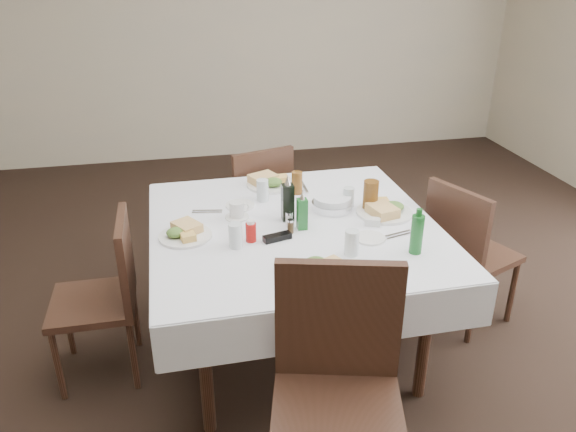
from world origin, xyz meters
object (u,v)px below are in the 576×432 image
Objects in this scene: oil_cruet_green at (302,213)px; water_s at (352,243)px; chair_west at (109,288)px; water_w at (236,235)px; dining_table at (294,237)px; water_n at (263,190)px; bread_basket at (332,203)px; ketchup_bottle at (251,231)px; chair_south at (337,379)px; coffee_mug at (237,211)px; oil_cruet_dark at (288,201)px; water_e at (349,197)px; chair_east at (464,247)px; chair_north at (257,200)px; green_bottle at (417,234)px.

water_s is at bearing -62.33° from oil_cruet_green.
chair_west is 0.73m from water_w.
water_n is at bearing 107.64° from dining_table.
water_s reaches higher than water_w.
water_w is 0.54× the size of bread_basket.
dining_table is at bearing 28.52° from ketchup_bottle.
chair_south is 8.41× the size of water_w.
bread_basket is at bearing 0.77° from coffee_mug.
oil_cruet_dark is 0.30m from ketchup_bottle.
chair_west is 7.89× the size of water_e.
oil_cruet_dark reaches higher than water_e.
water_e is at bearing 73.91° from water_s.
chair_east is at bearing 0.92° from dining_table.
coffee_mug is (-0.23, -0.78, 0.29)m from chair_north.
chair_west is at bearing 179.93° from dining_table.
coffee_mug is (-0.52, -0.01, 0.01)m from bread_basket.
water_s reaches higher than bread_basket.
water_w is (-0.28, 0.78, 0.24)m from chair_south.
bread_basket is at bearing -173.71° from water_e.
ketchup_bottle reaches higher than dining_table.
chair_west reaches higher than water_e.
coffee_mug is (-0.26, 0.07, -0.07)m from oil_cruet_dark.
oil_cruet_green is (0.99, -0.05, 0.35)m from chair_west.
ketchup_bottle is (-0.58, -0.29, -0.00)m from water_e.
dining_table is 1.45× the size of chair_south.
oil_cruet_dark is 0.69m from green_bottle.
green_bottle is (1.44, -0.41, 0.36)m from chair_west.
water_e is (0.39, -0.76, 0.31)m from chair_north.
chair_east is at bearing 39.38° from green_bottle.
dining_table is 0.33m from coffee_mug.
oil_cruet_dark reaches higher than water_w.
bread_basket is at bearing 29.66° from water_w.
dining_table is 1.65× the size of chair_east.
chair_east is 1.20m from water_n.
oil_cruet_green is 1.86× the size of ketchup_bottle.
chair_north reaches higher than water_n.
coffee_mug is at bearing 11.49° from chair_west.
ketchup_bottle is (-0.27, -0.08, -0.04)m from oil_cruet_green.
chair_west is at bearing -168.51° from coffee_mug.
oil_cruet_dark reaches higher than chair_east.
chair_south is 1.14× the size of chair_east.
oil_cruet_green is (-0.97, -0.07, 0.34)m from chair_east.
oil_cruet_green is (-0.22, -0.20, 0.05)m from bread_basket.
water_s reaches higher than coffee_mug.
chair_north reaches higher than ketchup_bottle.
water_n is 0.48m from water_e.
dining_table is 6.60× the size of green_bottle.
chair_west is (-0.91, 0.96, -0.08)m from chair_south.
chair_north is 1.02× the size of chair_west.
chair_west is 0.97m from water_n.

